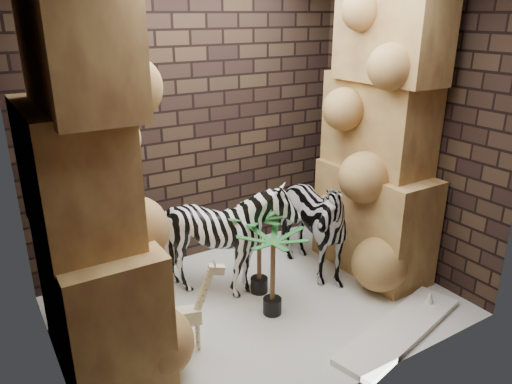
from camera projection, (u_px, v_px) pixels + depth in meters
floor at (258, 306)px, 4.54m from camera, size 3.50×3.50×0.00m
wall_back at (194, 124)px, 5.01m from camera, size 3.50×0.00×3.50m
wall_front at (364, 198)px, 3.02m from camera, size 3.50×0.00×3.50m
wall_left at (31, 190)px, 3.15m from camera, size 0.00×3.00×3.00m
wall_right at (405, 127)px, 4.88m from camera, size 0.00×3.00×3.00m
rock_pillar_left at (86, 181)px, 3.32m from camera, size 0.68×1.30×3.00m
rock_pillar_right at (381, 131)px, 4.71m from camera, size 0.58×1.25×3.00m
zebra_right at (306, 213)px, 4.89m from camera, size 0.67×1.17×1.35m
zebra_left at (228, 243)px, 4.58m from camera, size 1.01×1.22×1.06m
giraffe_toy at (183, 307)px, 3.81m from camera, size 0.44×0.25×0.80m
palm_front at (259, 252)px, 4.62m from camera, size 0.36×0.36×0.87m
palm_back at (273, 274)px, 4.29m from camera, size 0.36×0.36×0.82m
surfboard at (400, 330)px, 4.15m from camera, size 1.55×0.71×0.05m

